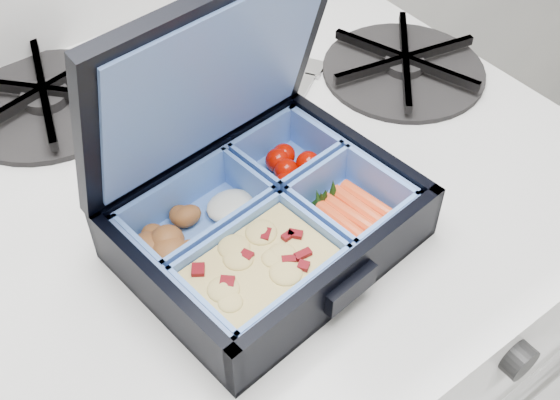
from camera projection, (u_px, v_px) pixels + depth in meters
stove at (243, 385)px, 1.02m from camera, size 0.62×0.62×0.93m
bento_box at (268, 224)px, 0.58m from camera, size 0.24×0.20×0.05m
burner_grate at (405, 63)px, 0.75m from camera, size 0.21×0.21×0.03m
burner_grate_rear at (45, 98)px, 0.72m from camera, size 0.22×0.22×0.02m
fork at (289, 114)px, 0.71m from camera, size 0.16×0.11×0.01m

